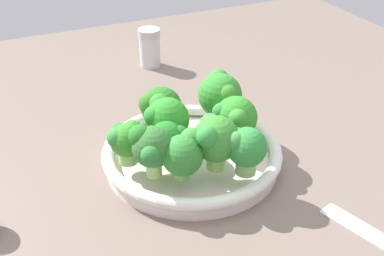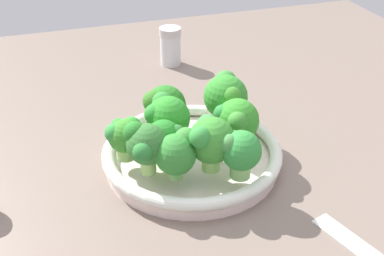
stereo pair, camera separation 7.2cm
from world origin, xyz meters
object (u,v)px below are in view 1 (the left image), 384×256
object	(u,v)px
broccoli_floret_4	(126,139)
broccoli_floret_9	(215,139)
broccoli_floret_5	(159,107)
pepper_shaker	(150,47)
broccoli_floret_8	(220,94)
broccoli_floret_7	(183,153)
broccoli_floret_1	(236,119)
broccoli_floret_3	(166,140)
broccoli_floret_6	(245,147)
broccoli_floret_2	(165,118)
broccoli_floret_0	(151,147)
bowl	(192,155)

from	to	relation	value
broccoli_floret_4	broccoli_floret_9	xyz separation A→B (cm)	(-10.20, 6.41, 1.12)
broccoli_floret_5	pepper_shaker	world-z (taller)	broccoli_floret_5
broccoli_floret_5	pepper_shaker	size ratio (longest dim) A/B	0.85
broccoli_floret_8	broccoli_floret_9	xyz separation A→B (cm)	(6.54, 11.12, 0.03)
broccoli_floret_4	broccoli_floret_7	size ratio (longest dim) A/B	0.89
broccoli_floret_4	broccoli_floret_9	size ratio (longest dim) A/B	0.76
broccoli_floret_1	broccoli_floret_3	xyz separation A→B (cm)	(10.98, 0.34, -0.47)
broccoli_floret_4	broccoli_floret_6	distance (cm)	16.01
broccoli_floret_1	broccoli_floret_7	xyz separation A→B (cm)	(10.58, 4.88, -0.03)
broccoli_floret_2	broccoli_floret_3	world-z (taller)	broccoli_floret_2
broccoli_floret_4	broccoli_floret_8	size ratio (longest dim) A/B	0.75
broccoli_floret_6	broccoli_floret_9	size ratio (longest dim) A/B	0.86
broccoli_floret_0	broccoli_floret_2	world-z (taller)	broccoli_floret_0
broccoli_floret_3	broccoli_floret_7	xyz separation A→B (cm)	(-0.41, 4.54, 0.44)
broccoli_floret_4	pepper_shaker	bearing A→B (deg)	-114.95
broccoli_floret_3	bowl	bearing A→B (deg)	-158.30
broccoli_floret_1	broccoli_floret_9	xyz separation A→B (cm)	(5.80, 4.68, 0.87)
broccoli_floret_4	broccoli_floret_8	bearing A→B (deg)	-164.28
broccoli_floret_5	broccoli_floret_7	distance (cm)	12.94
broccoli_floret_0	broccoli_floret_9	distance (cm)	8.49
broccoli_floret_9	broccoli_floret_2	bearing A→B (deg)	-67.69
broccoli_floret_6	pepper_shaker	xyz separation A→B (cm)	(-3.47, -44.95, -3.22)
pepper_shaker	broccoli_floret_4	bearing A→B (deg)	65.05
broccoli_floret_8	broccoli_floret_9	world-z (taller)	broccoli_floret_8
broccoli_floret_0	broccoli_floret_5	distance (cm)	12.10
broccoli_floret_1	broccoli_floret_2	distance (cm)	10.16
broccoli_floret_8	pepper_shaker	xyz separation A→B (cm)	(-0.04, -31.37, -3.89)
bowl	broccoli_floret_9	size ratio (longest dim) A/B	3.40
bowl	broccoli_floret_5	size ratio (longest dim) A/B	3.89
broccoli_floret_1	broccoli_floret_5	world-z (taller)	same
broccoli_floret_4	broccoli_floret_7	bearing A→B (deg)	129.38
bowl	broccoli_floret_1	world-z (taller)	broccoli_floret_1
broccoli_floret_1	broccoli_floret_9	distance (cm)	7.50
bowl	broccoli_floret_5	bearing A→B (deg)	-69.13
bowl	broccoli_floret_9	bearing A→B (deg)	94.59
broccoli_floret_7	broccoli_floret_8	distance (cm)	16.03
broccoli_floret_2	broccoli_floret_5	xyz separation A→B (cm)	(-0.61, -3.96, -0.38)
broccoli_floret_1	broccoli_floret_2	world-z (taller)	broccoli_floret_2
broccoli_floret_4	broccoli_floret_3	bearing A→B (deg)	157.59
broccoli_floret_0	pepper_shaker	world-z (taller)	broccoli_floret_0
broccoli_floret_3	pepper_shaker	size ratio (longest dim) A/B	0.75
broccoli_floret_5	broccoli_floret_8	bearing A→B (deg)	171.09
broccoli_floret_1	broccoli_floret_5	size ratio (longest dim) A/B	1.01
broccoli_floret_7	broccoli_floret_1	bearing A→B (deg)	-155.21
broccoli_floret_0	broccoli_floret_2	xyz separation A→B (cm)	(-4.75, -6.86, -0.40)
broccoli_floret_0	broccoli_floret_8	world-z (taller)	broccoli_floret_8
broccoli_floret_2	broccoli_floret_8	xyz separation A→B (cm)	(-10.09, -2.47, 0.53)
bowl	broccoli_floret_0	size ratio (longest dim) A/B	3.54
broccoli_floret_7	pepper_shaker	distance (cm)	44.28
broccoli_floret_1	broccoli_floret_3	bearing A→B (deg)	1.79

